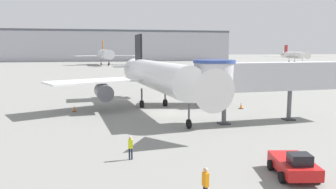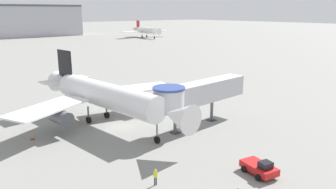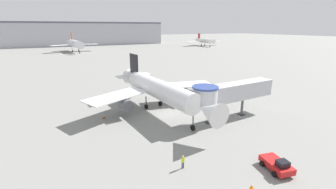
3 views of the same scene
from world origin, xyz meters
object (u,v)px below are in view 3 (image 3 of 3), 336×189
object	(u,v)px
pushback_tug_red	(277,165)
background_jet_red_tail	(204,41)
traffic_cone_starboard_wing	(208,103)
jet_bridge	(228,93)
ground_crew_wing_walker	(183,161)
main_airplane	(158,89)
background_jet_orange_tail	(75,44)
traffic_cone_port_wing	(104,116)

from	to	relation	value
pushback_tug_red	background_jet_red_tail	size ratio (longest dim) A/B	0.12
traffic_cone_starboard_wing	background_jet_red_tail	bearing A→B (deg)	55.45
background_jet_red_tail	jet_bridge	bearing A→B (deg)	-116.92
jet_bridge	pushback_tug_red	bearing A→B (deg)	-111.76
jet_bridge	ground_crew_wing_walker	xyz separation A→B (m)	(-13.77, -9.05, -3.76)
main_airplane	jet_bridge	bearing A→B (deg)	-51.98
main_airplane	pushback_tug_red	world-z (taller)	main_airplane
pushback_tug_red	ground_crew_wing_walker	size ratio (longest dim) A/B	2.42
pushback_tug_red	background_jet_orange_tail	size ratio (longest dim) A/B	0.13
ground_crew_wing_walker	background_jet_orange_tail	world-z (taller)	background_jet_orange_tail
background_jet_orange_tail	pushback_tug_red	bearing A→B (deg)	-92.43
jet_bridge	background_jet_red_tail	bearing A→B (deg)	53.30
ground_crew_wing_walker	background_jet_red_tail	xyz separation A→B (m)	(99.20, 138.37, 3.36)
jet_bridge	background_jet_orange_tail	world-z (taller)	background_jet_orange_tail
jet_bridge	background_jet_red_tail	xyz separation A→B (m)	(85.44, 129.32, -0.41)
traffic_cone_starboard_wing	pushback_tug_red	bearing A→B (deg)	-106.04
background_jet_red_tail	traffic_cone_starboard_wing	bearing A→B (deg)	-118.02
jet_bridge	background_jet_orange_tail	bearing A→B (deg)	92.97
jet_bridge	traffic_cone_port_wing	xyz separation A→B (m)	(-18.88, 9.46, -4.34)
main_airplane	traffic_cone_port_wing	xyz separation A→B (m)	(-10.01, 0.47, -3.70)
pushback_tug_red	traffic_cone_starboard_wing	distance (m)	22.12
pushback_tug_red	traffic_cone_starboard_wing	world-z (taller)	pushback_tug_red
traffic_cone_starboard_wing	background_jet_orange_tail	size ratio (longest dim) A/B	0.03
jet_bridge	pushback_tug_red	xyz separation A→B (m)	(-4.66, -13.92, -3.99)
jet_bridge	pushback_tug_red	distance (m)	15.21
main_airplane	traffic_cone_port_wing	size ratio (longest dim) A/B	39.10
pushback_tug_red	ground_crew_wing_walker	bearing A→B (deg)	162.47
traffic_cone_starboard_wing	background_jet_red_tail	world-z (taller)	background_jet_red_tail
background_jet_red_tail	traffic_cone_port_wing	bearing A→B (deg)	-124.51
main_airplane	background_jet_red_tail	xyz separation A→B (m)	(94.31, 120.33, 0.22)
jet_bridge	traffic_cone_starboard_wing	world-z (taller)	jet_bridge
jet_bridge	traffic_cone_port_wing	world-z (taller)	jet_bridge
background_jet_orange_tail	background_jet_red_tail	world-z (taller)	background_jet_orange_tail
main_airplane	traffic_cone_port_wing	bearing A→B (deg)	170.69
ground_crew_wing_walker	background_jet_red_tail	size ratio (longest dim) A/B	0.05
traffic_cone_port_wing	background_jet_red_tail	bearing A→B (deg)	48.97
jet_bridge	traffic_cone_port_wing	bearing A→B (deg)	150.13
background_jet_orange_tail	background_jet_red_tail	distance (m)	99.27
main_airplane	background_jet_orange_tail	xyz separation A→B (m)	(-4.92, 117.49, 1.01)
pushback_tug_red	background_jet_orange_tail	xyz separation A→B (m)	(-9.13, 140.41, 4.37)
traffic_cone_port_wing	main_airplane	bearing A→B (deg)	-2.71
ground_crew_wing_walker	main_airplane	bearing A→B (deg)	80.22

